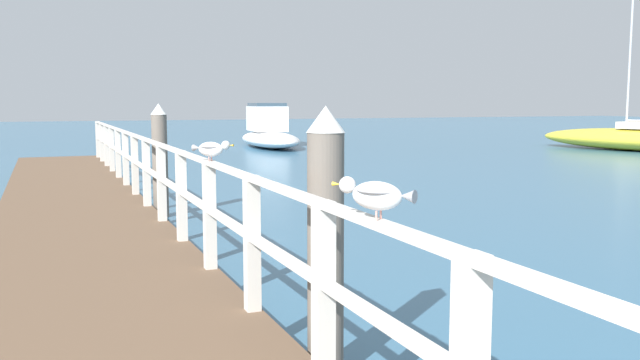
{
  "coord_description": "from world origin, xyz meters",
  "views": [
    {
      "loc": [
        -0.43,
        0.15,
        2.12
      ],
      "look_at": [
        2.61,
        7.53,
        1.19
      ],
      "focal_mm": 37.55,
      "sensor_mm": 36.0,
      "label": 1
    }
  ],
  "objects_px": {
    "dock_piling_far": "(160,160)",
    "seagull_foreground": "(376,194)",
    "boat_2": "(269,132)",
    "seagull_background": "(212,148)",
    "boat_1": "(637,138)",
    "dock_piling_near": "(326,243)"
  },
  "relations": [
    {
      "from": "dock_piling_far",
      "to": "seagull_foreground",
      "type": "height_order",
      "value": "dock_piling_far"
    },
    {
      "from": "boat_2",
      "to": "seagull_background",
      "type": "bearing_deg",
      "value": -103.17
    },
    {
      "from": "dock_piling_far",
      "to": "boat_1",
      "type": "xyz_separation_m",
      "value": [
        22.06,
        9.33,
        -0.52
      ]
    },
    {
      "from": "seagull_background",
      "to": "boat_2",
      "type": "relative_size",
      "value": 0.05
    },
    {
      "from": "dock_piling_far",
      "to": "seagull_background",
      "type": "relative_size",
      "value": 5.65
    },
    {
      "from": "dock_piling_far",
      "to": "dock_piling_near",
      "type": "bearing_deg",
      "value": -90.0
    },
    {
      "from": "dock_piling_near",
      "to": "seagull_background",
      "type": "bearing_deg",
      "value": 100.06
    },
    {
      "from": "dock_piling_near",
      "to": "boat_1",
      "type": "bearing_deg",
      "value": 37.88
    },
    {
      "from": "dock_piling_far",
      "to": "boat_2",
      "type": "relative_size",
      "value": 0.29
    },
    {
      "from": "boat_1",
      "to": "boat_2",
      "type": "distance_m",
      "value": 16.51
    },
    {
      "from": "dock_piling_far",
      "to": "seagull_background",
      "type": "distance_m",
      "value": 5.76
    },
    {
      "from": "dock_piling_near",
      "to": "seagull_background",
      "type": "distance_m",
      "value": 2.22
    },
    {
      "from": "dock_piling_near",
      "to": "dock_piling_far",
      "type": "relative_size",
      "value": 1.0
    },
    {
      "from": "seagull_foreground",
      "to": "boat_2",
      "type": "xyz_separation_m",
      "value": [
        8.31,
        27.27,
        -0.96
      ]
    },
    {
      "from": "seagull_foreground",
      "to": "dock_piling_near",
      "type": "bearing_deg",
      "value": 40.51
    },
    {
      "from": "seagull_foreground",
      "to": "boat_1",
      "type": "bearing_deg",
      "value": 4.12
    },
    {
      "from": "dock_piling_near",
      "to": "boat_2",
      "type": "xyz_separation_m",
      "value": [
        7.93,
        25.7,
        -0.37
      ]
    },
    {
      "from": "seagull_background",
      "to": "boat_1",
      "type": "distance_m",
      "value": 27.04
    },
    {
      "from": "seagull_background",
      "to": "boat_2",
      "type": "distance_m",
      "value": 25.03
    },
    {
      "from": "seagull_foreground",
      "to": "boat_2",
      "type": "height_order",
      "value": "boat_2"
    },
    {
      "from": "dock_piling_near",
      "to": "dock_piling_far",
      "type": "xyz_separation_m",
      "value": [
        0.0,
        7.83,
        0.0
      ]
    },
    {
      "from": "seagull_foreground",
      "to": "dock_piling_far",
      "type": "bearing_deg",
      "value": 51.93
    }
  ]
}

